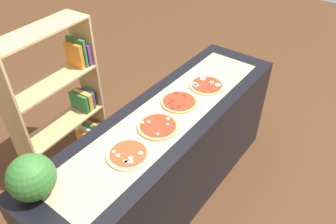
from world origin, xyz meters
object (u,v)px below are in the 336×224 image
at_px(pizza_mushroom_0, 128,154).
at_px(watermelon, 32,177).
at_px(bookshelf, 67,104).
at_px(pizza_mushroom_1, 158,126).
at_px(pizza_mozzarella_3, 207,85).
at_px(pizza_pepperoni_2, 179,102).

height_order(pizza_mushroom_0, watermelon, watermelon).
height_order(pizza_mushroom_0, bookshelf, bookshelf).
height_order(pizza_mushroom_1, pizza_mozzarella_3, pizza_mushroom_1).
height_order(pizza_mushroom_1, watermelon, watermelon).
bearing_deg(pizza_pepperoni_2, watermelon, 172.69).
distance_m(watermelon, bookshelf, 1.31).
bearing_deg(pizza_pepperoni_2, pizza_mozzarella_3, -8.61).
relative_size(pizza_mozzarella_3, bookshelf, 0.20).
xyz_separation_m(pizza_mushroom_1, watermelon, (-0.83, 0.20, 0.12)).
bearing_deg(pizza_mozzarella_3, bookshelf, 119.38).
bearing_deg(pizza_mushroom_0, watermelon, 157.70).
bearing_deg(pizza_mozzarella_3, pizza_mushroom_0, -179.08).
xyz_separation_m(pizza_mushroom_0, pizza_mushroom_1, (0.32, 0.02, 0.00)).
distance_m(pizza_pepperoni_2, pizza_mozzarella_3, 0.32).
bearing_deg(watermelon, pizza_pepperoni_2, -7.31).
bearing_deg(pizza_mushroom_1, pizza_mozzarella_3, -0.01).
xyz_separation_m(pizza_mushroom_1, pizza_mozzarella_3, (0.63, -0.00, -0.00)).
relative_size(pizza_mushroom_0, pizza_mushroom_1, 0.98).
relative_size(pizza_mushroom_1, pizza_mozzarella_3, 1.02).
distance_m(pizza_mushroom_0, pizza_mushroom_1, 0.32).
relative_size(pizza_mushroom_0, pizza_mozzarella_3, 1.00).
distance_m(pizza_pepperoni_2, bookshelf, 1.12).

